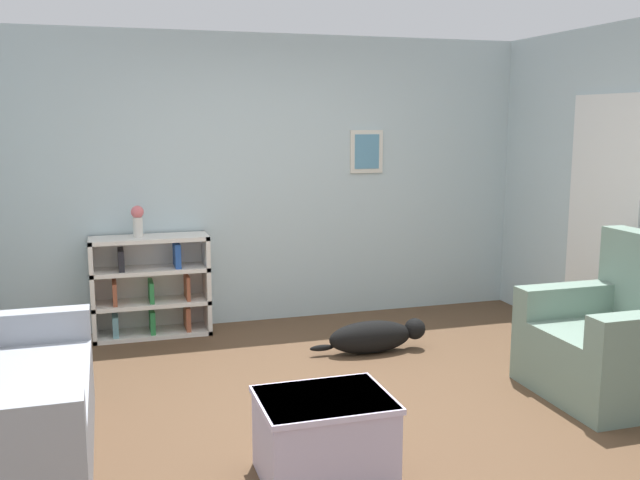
# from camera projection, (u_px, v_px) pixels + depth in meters

# --- Properties ---
(ground_plane) EXTENTS (14.00, 14.00, 0.00)m
(ground_plane) POSITION_uv_depth(u_px,v_px,m) (338.00, 410.00, 4.59)
(ground_plane) COLOR brown
(wall_back) EXTENTS (5.60, 0.13, 2.60)m
(wall_back) POSITION_uv_depth(u_px,v_px,m) (261.00, 180.00, 6.49)
(wall_back) COLOR silver
(wall_back) RESTS_ON ground_plane
(bookshelf) EXTENTS (0.99, 0.34, 0.87)m
(bookshelf) POSITION_uv_depth(u_px,v_px,m) (151.00, 287.00, 6.14)
(bookshelf) COLOR silver
(bookshelf) RESTS_ON ground_plane
(recliner_chair) EXTENTS (0.89, 0.97, 1.08)m
(recliner_chair) POSITION_uv_depth(u_px,v_px,m) (618.00, 341.00, 4.81)
(recliner_chair) COLOR gray
(recliner_chair) RESTS_ON ground_plane
(coffee_table) EXTENTS (0.68, 0.54, 0.45)m
(coffee_table) POSITION_uv_depth(u_px,v_px,m) (324.00, 435.00, 3.69)
(coffee_table) COLOR #BCB2D1
(coffee_table) RESTS_ON ground_plane
(dog) EXTENTS (0.97, 0.24, 0.26)m
(dog) POSITION_uv_depth(u_px,v_px,m) (375.00, 336.00, 5.71)
(dog) COLOR black
(dog) RESTS_ON ground_plane
(vase) EXTENTS (0.11, 0.11, 0.27)m
(vase) POSITION_uv_depth(u_px,v_px,m) (138.00, 219.00, 5.99)
(vase) COLOR silver
(vase) RESTS_ON bookshelf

